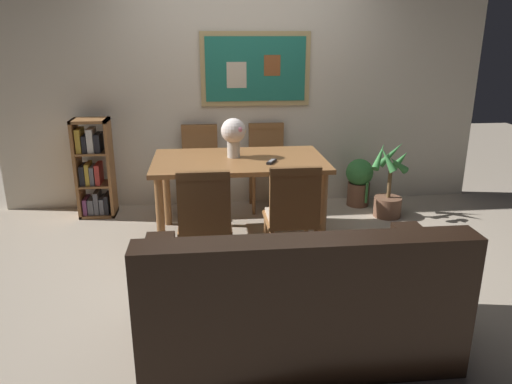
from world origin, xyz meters
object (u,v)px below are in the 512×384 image
potted_palm (389,190)px  bookshelf (94,170)px  dining_chair_far_right (267,159)px  leather_couch (296,305)px  dining_table (239,169)px  potted_ivy (359,180)px  dining_chair_near_right (292,211)px  dining_chair_far_left (200,161)px  dining_chair_near_left (205,216)px  flower_vase (234,134)px  tv_remote (272,162)px

potted_palm → bookshelf: bearing=173.3°
dining_chair_far_right → leather_couch: 2.60m
dining_table → potted_ivy: dining_table is taller
dining_table → bookshelf: (-1.45, 0.73, -0.18)m
dining_chair_near_right → dining_chair_far_left: (-0.71, 1.61, 0.00)m
dining_chair_far_left → potted_palm: size_ratio=1.15×
dining_table → dining_chair_near_left: bearing=-110.9°
dining_chair_far_right → leather_couch: (-0.16, -2.59, -0.23)m
leather_couch → flower_vase: bearing=97.7°
dining_chair_far_left → dining_table: bearing=-66.1°
dining_chair_far_left → potted_palm: 2.00m
dining_chair_far_left → bookshelf: 1.10m
bookshelf → dining_chair_far_left: bearing=4.0°
dining_table → bookshelf: size_ratio=1.52×
dining_chair_far_right → tv_remote: size_ratio=5.73×
leather_couch → bookshelf: size_ratio=1.77×
leather_couch → flower_vase: size_ratio=5.06×
dining_table → leather_couch: 1.81m
dining_table → dining_chair_far_right: dining_chair_far_right is taller
potted_ivy → flower_vase: flower_vase is taller
dining_chair_near_right → dining_chair_far_left: bearing=113.7°
dining_chair_far_right → flower_vase: size_ratio=2.56×
bookshelf → potted_palm: bearing=-6.7°
leather_couch → potted_palm: (1.37, 2.14, -0.03)m
dining_chair_far_right → leather_couch: size_ratio=0.51×
dining_table → dining_chair_near_right: dining_chair_near_right is taller
dining_table → flower_vase: 0.32m
dining_chair_far_right → potted_ivy: bearing=-4.6°
flower_vase → tv_remote: bearing=-37.4°
leather_couch → potted_palm: bearing=57.4°
dining_chair_near_left → bookshelf: 1.94m
leather_couch → tv_remote: size_ratio=11.33×
dining_chair_far_left → flower_vase: size_ratio=2.56×
leather_couch → potted_ivy: (1.17, 2.51, -0.03)m
tv_remote → potted_palm: bearing=22.9°
dining_chair_near_left → leather_couch: dining_chair_near_left is taller
leather_couch → potted_ivy: 2.77m
dining_chair_near_right → leather_couch: bearing=-98.5°
dining_chair_near_left → leather_couch: 1.08m
dining_chair_near_right → potted_palm: 1.72m
potted_palm → flower_vase: bearing=-169.1°
dining_chair_near_right → bookshelf: (-1.80, 1.53, -0.05)m
potted_ivy → tv_remote: tv_remote is taller
dining_table → dining_chair_near_left: 0.91m
dining_table → dining_chair_near_right: (0.35, -0.80, -0.12)m
potted_palm → tv_remote: (-1.30, -0.55, 0.48)m
dining_table → leather_couch: leather_couch is taller
dining_chair_far_left → flower_vase: bearing=-66.9°
bookshelf → flower_vase: 1.63m
potted_ivy → tv_remote: size_ratio=3.32×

